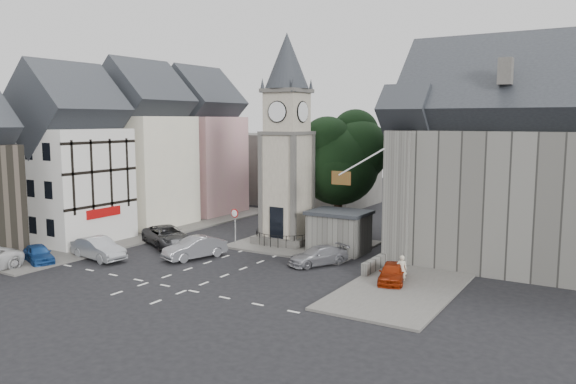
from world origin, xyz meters
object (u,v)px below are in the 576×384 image
Objects in this scene: clock_tower at (287,140)px; pedestrian at (402,269)px; stone_shelter at (339,231)px; car_east_red at (392,273)px; car_west_blue at (38,254)px.

pedestrian is at bearing -26.28° from clock_tower.
stone_shelter is (4.80, -0.49, -6.57)m from clock_tower.
stone_shelter is 1.18× the size of car_east_red.
stone_shelter is 8.50m from pedestrian.
car_east_red is 0.62m from pedestrian.
car_east_red is (11.04, -6.02, -7.50)m from clock_tower.
clock_tower is 9.66× the size of pedestrian.
car_east_red is 2.17× the size of pedestrian.
car_east_red is at bearing -28.60° from clock_tower.
clock_tower reaches higher than pedestrian.
car_west_blue reaches higher than car_east_red.
pedestrian is at bearing 21.51° from car_east_red.
clock_tower is at bearing -17.49° from car_west_blue.
clock_tower is 14.64m from car_east_red.
pedestrian is at bearing -48.42° from car_west_blue.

